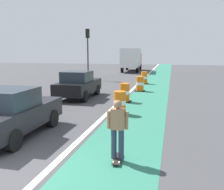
{
  "coord_description": "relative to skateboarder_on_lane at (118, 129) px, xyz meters",
  "views": [
    {
      "loc": [
        3.85,
        -5.04,
        2.97
      ],
      "look_at": [
        1.39,
        5.36,
        1.1
      ],
      "focal_mm": 40.94,
      "sensor_mm": 36.0,
      "label": 1
    }
  ],
  "objects": [
    {
      "name": "ground_plane",
      "position": [
        -2.49,
        -1.36,
        -0.91
      ],
      "size": [
        100.0,
        100.0,
        0.0
      ],
      "primitive_type": "plane",
      "color": "#424244"
    },
    {
      "name": "bike_lane_strip",
      "position": [
        -0.09,
        10.64,
        -0.91
      ],
      "size": [
        2.5,
        80.0,
        0.01
      ],
      "primitive_type": "cube",
      "color": "#2D755B",
      "rests_on": "ground"
    },
    {
      "name": "lane_divider_stripe",
      "position": [
        -1.59,
        10.64,
        -0.91
      ],
      "size": [
        0.2,
        80.0,
        0.01
      ],
      "primitive_type": "cube",
      "color": "silver",
      "rests_on": "ground"
    },
    {
      "name": "skateboarder_on_lane",
      "position": [
        0.0,
        0.0,
        0.0
      ],
      "size": [
        0.57,
        0.82,
        1.69
      ],
      "color": "black",
      "rests_on": "ground"
    },
    {
      "name": "parked_sedan_nearest",
      "position": [
        -4.01,
        1.19,
        -0.08
      ],
      "size": [
        1.93,
        4.11,
        1.7
      ],
      "color": "black",
      "rests_on": "ground"
    },
    {
      "name": "parked_sedan_second",
      "position": [
        -4.39,
        8.65,
        -0.08
      ],
      "size": [
        1.93,
        4.11,
        1.7
      ],
      "color": "black",
      "rests_on": "ground"
    },
    {
      "name": "traffic_barrel_front",
      "position": [
        -0.99,
        5.11,
        -0.38
      ],
      "size": [
        0.73,
        0.73,
        1.09
      ],
      "color": "orange",
      "rests_on": "ground"
    },
    {
      "name": "traffic_barrel_mid",
      "position": [
        -1.29,
        8.01,
        -0.38
      ],
      "size": [
        0.73,
        0.73,
        1.09
      ],
      "color": "orange",
      "rests_on": "ground"
    },
    {
      "name": "traffic_barrel_back",
      "position": [
        -0.93,
        12.21,
        -0.38
      ],
      "size": [
        0.73,
        0.73,
        1.09
      ],
      "color": "orange",
      "rests_on": "ground"
    },
    {
      "name": "traffic_barrel_far",
      "position": [
        -1.07,
        16.46,
        -0.38
      ],
      "size": [
        0.73,
        0.73,
        1.09
      ],
      "color": "orange",
      "rests_on": "ground"
    },
    {
      "name": "delivery_truck_down_block",
      "position": [
        -4.36,
        29.91,
        0.94
      ],
      "size": [
        2.63,
        7.69,
        3.23
      ],
      "color": "silver",
      "rests_on": "ground"
    },
    {
      "name": "traffic_light_corner",
      "position": [
        -7.08,
        18.6,
        2.59
      ],
      "size": [
        0.41,
        0.32,
        5.1
      ],
      "color": "#2D2D2D",
      "rests_on": "ground"
    }
  ]
}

